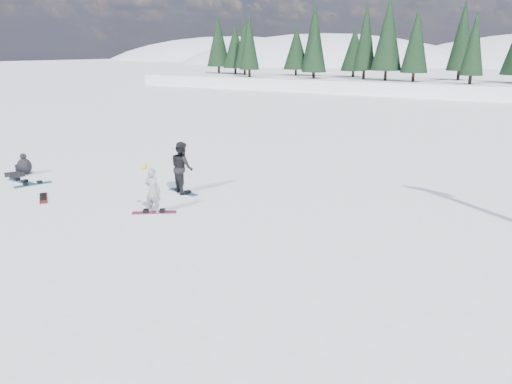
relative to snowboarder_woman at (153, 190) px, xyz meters
The scene contains 11 objects.
ground 1.53m from the snowboarder_woman, 162.80° to the right, with size 420.00×420.00×0.00m, color white.
alpine_backdrop 189.80m from the snowboarder_woman, 93.93° to the left, with size 412.50×227.00×53.20m.
snowboarder_woman is the anchor object (origin of this frame).
snowboarder_man 2.63m from the snowboarder_woman, 107.73° to the left, with size 0.98×0.76×2.01m, color black.
seated_rider 8.78m from the snowboarder_woman, behind, with size 0.85×1.23×0.96m.
gear_bag 9.52m from the snowboarder_woman, behind, with size 0.45×0.30×0.30m, color black.
snowboard_woman 0.79m from the snowboarder_woman, 30.96° to the left, with size 1.50×0.28×0.03m, color #9B2243.
snowboard_man 2.74m from the snowboarder_woman, 107.73° to the left, with size 1.50×0.28×0.03m, color #165D7B.
snowboard_loose_c 7.73m from the snowboarder_woman, behind, with size 1.50×0.28×0.03m, color #1A4794.
snowboard_loose_a 6.85m from the snowboarder_woman, behind, with size 1.50×0.28×0.03m, color #17727E.
snowboard_loose_b 4.89m from the snowboarder_woman, 169.09° to the right, with size 1.50×0.28×0.03m, color maroon.
Camera 1 is at (12.77, -11.58, 5.42)m, focal length 35.00 mm.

